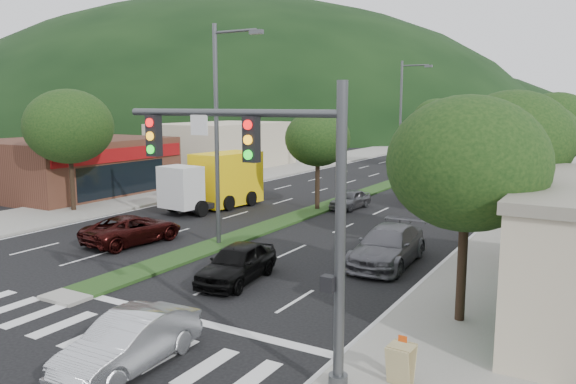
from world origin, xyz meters
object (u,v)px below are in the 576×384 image
Objects in this scene: tree_l_a at (69,127)px; car_queue_a at (237,263)px; a_frame_sign at (401,361)px; car_queue_d at (471,185)px; box_truck at (217,182)px; tree_r_b at (513,140)px; car_queue_b at (388,246)px; car_queue_c at (427,190)px; tree_med_far at (437,119)px; car_queue_e at (350,199)px; tree_r_c at (537,138)px; streetlight_mid at (403,115)px; streetlight_near at (220,125)px; tree_med_near at (318,139)px; motorhome at (476,164)px; sedan_silver at (129,342)px; suv_maroon at (133,229)px; traffic_signal at (277,186)px; tree_r_a at (467,164)px; tree_r_e at (567,124)px; tree_r_d at (556,124)px.

car_queue_a is (16.39, -6.00, -4.47)m from tree_l_a.
tree_l_a is 5.77× the size of a_frame_sign.
box_truck is (-12.51, -13.99, 1.00)m from car_queue_d.
tree_r_b is at bearing 37.25° from car_queue_a.
car_queue_c is at bearing 98.50° from car_queue_b.
tree_med_far is 24.87m from car_queue_e.
tree_r_b is 0.96× the size of box_truck.
car_queue_c is at bearing 147.24° from tree_r_c.
streetlight_mid is at bearing 119.32° from tree_r_b.
streetlight_near is at bearing -91.32° from car_queue_e.
streetlight_near is (0.21, -10.00, 1.16)m from tree_med_near.
motorhome is (18.44, 24.74, -3.56)m from tree_l_a.
streetlight_mid is at bearing 111.14° from car_queue_c.
suv_maroon is at bearing 131.72° from sedan_silver.
suv_maroon is at bearing 148.53° from traffic_signal.
tree_r_a is 1.26× the size of car_queue_b.
tree_med_near is 4.79× the size of a_frame_sign.
tree_l_a is (-24.50, -2.00, 0.15)m from tree_r_b.
tree_l_a is 1.37× the size of car_queue_b.
tree_r_b is 34.18m from tree_med_far.
tree_l_a is at bearing 174.79° from car_queue_b.
car_queue_b reaches higher than car_queue_d.
traffic_signal is at bearing -118.20° from tree_r_a.
car_queue_b is at bearing -2.81° from tree_l_a.
car_queue_b is at bearing 96.14° from traffic_signal.
tree_r_b reaches higher than tree_r_e.
tree_r_c reaches higher than car_queue_e.
box_truck is at bearing -132.40° from car_queue_d.
car_queue_e is (-10.48, -20.43, -4.30)m from tree_r_e.
tree_r_a is 0.66× the size of streetlight_near.
tree_med_near is 1.32× the size of car_queue_c.
streetlight_mid reaches higher than tree_r_d.
sedan_silver is 13.15m from suv_maroon.
tree_r_c is at bearing -131.62° from suv_maroon.
tree_r_c is 1.56× the size of car_queue_a.
sedan_silver is (5.40, -11.00, -4.90)m from streetlight_near.
streetlight_near is 6.52m from suv_maroon.
tree_r_a reaches higher than a_frame_sign.
car_queue_a is at bearing -74.46° from tree_med_near.
tree_l_a is at bearing 159.65° from a_frame_sign.
tree_l_a is at bearing 152.53° from car_queue_a.
streetlight_mid is 18.85m from box_truck.
car_queue_a is 15.14m from box_truck.
car_queue_a is at bearing -82.75° from streetlight_mid.
tree_r_b reaches higher than car_queue_b.
tree_r_d is 1.03× the size of tree_med_far.
car_queue_b is at bearing 7.41° from streetlight_near.
tree_r_d is (0.00, 10.00, 0.43)m from tree_r_c.
tree_med_near is 0.87× the size of tree_med_far.
suv_maroon is (-15.72, -33.73, -4.22)m from tree_r_e.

